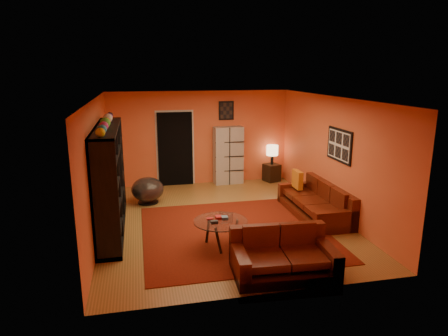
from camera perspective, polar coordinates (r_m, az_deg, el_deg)
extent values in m
plane|color=brown|center=(8.68, -0.24, -7.44)|extent=(6.00, 6.00, 0.00)
plane|color=white|center=(8.11, -0.26, 9.94)|extent=(6.00, 6.00, 0.00)
plane|color=#E55B32|center=(11.20, -3.46, 4.30)|extent=(6.00, 0.00, 6.00)
plane|color=#E55B32|center=(5.52, 6.28, -5.88)|extent=(6.00, 0.00, 6.00)
plane|color=#E55B32|center=(8.17, -17.67, 0.07)|extent=(0.00, 6.00, 6.00)
plane|color=#E55B32|center=(9.14, 15.27, 1.66)|extent=(0.00, 6.00, 6.00)
cube|color=#551309|center=(8.07, 1.51, -9.11)|extent=(3.60, 3.60, 0.01)
cube|color=black|center=(11.13, -6.97, 2.70)|extent=(0.95, 0.10, 2.04)
cube|color=black|center=(8.82, 16.16, 3.15)|extent=(0.03, 1.00, 0.70)
cube|color=black|center=(11.22, 0.33, 8.21)|extent=(0.42, 0.03, 0.52)
cube|color=black|center=(8.21, -15.98, -1.54)|extent=(0.45, 3.00, 2.10)
imported|color=black|center=(8.30, -15.58, -1.75)|extent=(0.95, 0.12, 0.55)
cube|color=#441109|center=(9.13, 12.71, -5.65)|extent=(0.92, 2.23, 0.32)
cube|color=#441109|center=(9.20, 14.87, -3.88)|extent=(0.19, 2.23, 0.85)
cube|color=#441109|center=(8.22, 15.73, -6.94)|extent=(0.91, 0.18, 0.62)
cube|color=#441109|center=(9.97, 10.32, -2.95)|extent=(0.91, 0.18, 0.62)
cube|color=#441109|center=(8.48, 14.31, -5.04)|extent=(0.69, 0.60, 0.12)
cube|color=#441109|center=(9.01, 12.58, -3.82)|extent=(0.69, 0.60, 0.12)
cube|color=#441109|center=(9.55, 11.04, -2.72)|extent=(0.69, 0.60, 0.12)
cube|color=#441109|center=(6.55, 8.48, -13.53)|extent=(1.65, 1.06, 0.32)
cube|color=#441109|center=(6.77, 7.60, -10.06)|extent=(1.60, 0.28, 0.85)
cube|color=#441109|center=(6.71, 14.43, -11.70)|extent=(0.24, 0.97, 0.62)
cube|color=#441109|center=(6.32, 2.24, -12.90)|extent=(0.24, 0.97, 0.62)
cube|color=#441109|center=(6.47, 11.35, -10.95)|extent=(0.64, 0.77, 0.12)
cube|color=#441109|center=(6.30, 5.95, -11.46)|extent=(0.64, 0.77, 0.12)
cube|color=orange|center=(9.60, 10.44, -1.62)|extent=(0.12, 0.42, 0.42)
cylinder|color=silver|center=(7.27, -0.46, -7.62)|extent=(0.99, 0.99, 0.02)
cylinder|color=black|center=(7.47, 1.74, -9.05)|extent=(0.05, 0.05, 0.47)
cylinder|color=black|center=(7.54, -2.31, -8.84)|extent=(0.05, 0.05, 0.47)
cylinder|color=black|center=(7.09, -0.81, -10.37)|extent=(0.05, 0.05, 0.47)
cube|color=#B2ACA4|center=(11.24, 0.61, 1.82)|extent=(0.83, 0.41, 1.62)
cylinder|color=black|center=(9.93, -10.77, -4.80)|extent=(0.44, 0.44, 0.03)
cylinder|color=black|center=(9.90, -10.79, -4.36)|extent=(0.06, 0.06, 0.15)
ellipsoid|color=#413A39|center=(9.83, -10.86, -3.01)|extent=(0.78, 0.78, 0.59)
cube|color=black|center=(11.67, 6.82, -0.66)|extent=(0.51, 0.51, 0.50)
cylinder|color=black|center=(11.58, 6.87, 1.18)|extent=(0.08, 0.08, 0.27)
cylinder|color=#F0C584|center=(11.52, 6.91, 2.53)|extent=(0.33, 0.33, 0.29)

